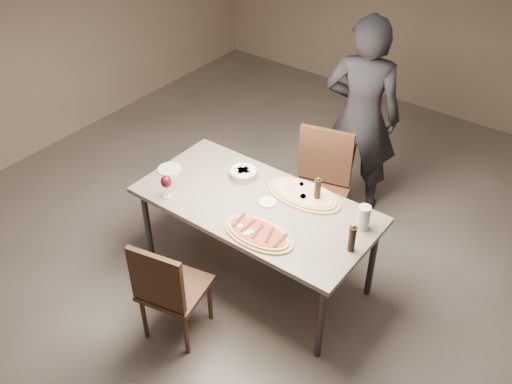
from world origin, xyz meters
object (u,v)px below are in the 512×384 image
Objects in this scene: zucchini_pizza at (258,233)px; bread_basket at (243,173)px; ham_pizza at (304,194)px; chair_far at (320,183)px; carafe at (364,218)px; chair_near at (168,287)px; pepper_mill_left at (318,190)px; dining_table at (256,209)px; diner at (361,118)px.

bread_basket reaches higher than zucchini_pizza.
zucchini_pizza is at bearing -74.11° from ham_pizza.
bread_basket is 0.22× the size of chair_far.
ham_pizza is at bearing 9.09° from bread_basket.
chair_near is (-0.88, -1.07, -0.34)m from carafe.
bread_basket is 1.16× the size of carafe.
ham_pizza is at bearing -175.06° from pepper_mill_left.
dining_table is at bearing -164.12° from carafe.
dining_table is at bearing -35.94° from bread_basket.
carafe is at bearing -9.74° from pepper_mill_left.
zucchini_pizza is 0.55× the size of chair_far.
chair_near is 0.89× the size of chair_far.
chair_far reaches higher than pepper_mill_left.
bread_basket is 1.04m from carafe.
chair_near is 0.49× the size of diner.
chair_far reaches higher than bread_basket.
pepper_mill_left is 0.21× the size of chair_far.
chair_far is at bearing 121.65° from ham_pizza.
zucchini_pizza is 2.96× the size of carafe.
dining_table is 2.02× the size of chair_near.
chair_near is 1.60m from chair_far.
bread_basket reaches higher than ham_pizza.
carafe is 0.21× the size of chair_near.
zucchini_pizza is 2.57× the size of pepper_mill_left.
ham_pizza is 1.22m from chair_near.
carafe reaches higher than zucchini_pizza.
pepper_mill_left reaches higher than carafe.
chair_far is at bearing 69.33° from chair_near.
zucchini_pizza is 0.74m from carafe.
bread_basket is at bearing 51.50° from diner.
pepper_mill_left is 0.12× the size of diner.
carafe is (1.04, 0.02, 0.05)m from bread_basket.
dining_table is 8.30× the size of bread_basket.
bread_basket is at bearing 38.88° from chair_far.
chair_near is at bearing -90.32° from ham_pizza.
zucchini_pizza is at bearing -50.99° from dining_table.
zucchini_pizza is at bearing 81.75° from chair_far.
chair_near is (0.16, -1.05, -0.30)m from bread_basket.
chair_near is (-0.35, -1.13, -0.27)m from ham_pizza.
chair_far reaches higher than dining_table.
pepper_mill_left is at bearing 67.30° from zucchini_pizza.
pepper_mill_left is (0.35, 0.29, 0.16)m from dining_table.
dining_table is at bearing 65.60° from diner.
chair_near is at bearing 67.22° from chair_far.
bread_basket is (-0.27, 0.20, 0.10)m from dining_table.
diner reaches higher than pepper_mill_left.
bread_basket is 1.01× the size of pepper_mill_left.
ham_pizza is at bearing 90.41° from chair_far.
ham_pizza reaches higher than dining_table.
zucchini_pizza is 0.59m from pepper_mill_left.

